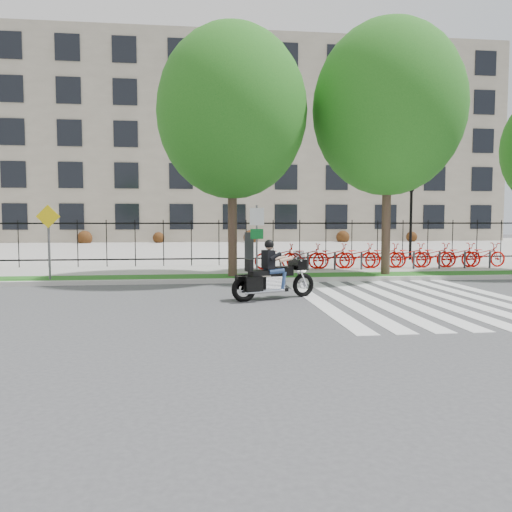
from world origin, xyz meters
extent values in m
plane|color=#3D3D40|center=(0.00, 0.00, 0.00)|extent=(120.00, 120.00, 0.00)
cube|color=beige|center=(0.00, 4.10, 0.07)|extent=(60.00, 0.20, 0.15)
cube|color=#175214|center=(0.00, 4.95, 0.07)|extent=(60.00, 1.50, 0.15)
cube|color=gray|center=(0.00, 7.45, 0.07)|extent=(60.00, 3.50, 0.15)
cube|color=gray|center=(0.00, 25.00, 0.05)|extent=(80.00, 34.00, 0.10)
cube|color=gray|center=(0.00, 45.00, 10.00)|extent=(60.00, 20.00, 20.00)
cylinder|color=black|center=(10.00, 12.00, 2.00)|extent=(0.14, 0.14, 4.00)
cylinder|color=black|center=(10.00, 12.00, 3.90)|extent=(0.06, 0.70, 0.70)
sphere|color=white|center=(9.65, 12.00, 4.00)|extent=(0.36, 0.36, 0.36)
sphere|color=white|center=(10.35, 12.00, 4.00)|extent=(0.36, 0.36, 0.36)
cylinder|color=#35241D|center=(0.31, 4.95, 2.23)|extent=(0.32, 0.32, 4.16)
ellipsoid|color=#135515|center=(0.31, 4.95, 5.88)|extent=(5.23, 5.23, 6.01)
cylinder|color=#35241D|center=(5.95, 4.95, 2.34)|extent=(0.32, 0.32, 4.37)
ellipsoid|color=#135515|center=(5.95, 4.95, 6.16)|extent=(5.45, 5.45, 6.26)
cube|color=#2D2D33|center=(1.13, 7.20, 0.90)|extent=(0.35, 0.25, 1.50)
imported|color=#C70600|center=(2.33, 7.20, 0.67)|extent=(1.96, 0.68, 1.03)
cylinder|color=#2D2D33|center=(2.33, 6.70, 0.50)|extent=(0.08, 0.08, 0.70)
imported|color=#C70600|center=(3.43, 7.20, 0.67)|extent=(1.96, 0.68, 1.03)
cylinder|color=#2D2D33|center=(3.43, 6.70, 0.50)|extent=(0.08, 0.08, 0.70)
imported|color=#C70600|center=(4.53, 7.20, 0.67)|extent=(1.96, 0.68, 1.03)
cylinder|color=#2D2D33|center=(4.53, 6.70, 0.50)|extent=(0.08, 0.08, 0.70)
imported|color=#C70600|center=(5.63, 7.20, 0.67)|extent=(1.96, 0.68, 1.03)
cylinder|color=#2D2D33|center=(5.63, 6.70, 0.50)|extent=(0.08, 0.08, 0.70)
imported|color=#C70600|center=(6.73, 7.20, 0.67)|extent=(1.96, 0.68, 1.03)
cylinder|color=#2D2D33|center=(6.73, 6.70, 0.50)|extent=(0.08, 0.08, 0.70)
imported|color=#C70600|center=(7.83, 7.20, 0.67)|extent=(1.96, 0.68, 1.03)
cylinder|color=#2D2D33|center=(7.83, 6.70, 0.50)|extent=(0.08, 0.08, 0.70)
imported|color=#C70600|center=(8.93, 7.20, 0.67)|extent=(1.96, 0.68, 1.03)
cylinder|color=#2D2D33|center=(8.93, 6.70, 0.50)|extent=(0.08, 0.08, 0.70)
imported|color=#C70600|center=(10.03, 7.20, 0.67)|extent=(1.96, 0.68, 1.03)
cylinder|color=#2D2D33|center=(10.03, 6.70, 0.50)|extent=(0.08, 0.08, 0.70)
imported|color=#C70600|center=(11.13, 7.20, 0.67)|extent=(1.96, 0.68, 1.03)
cylinder|color=#2D2D33|center=(11.13, 6.70, 0.50)|extent=(0.08, 0.08, 0.70)
cylinder|color=#59595B|center=(1.13, 4.60, 1.40)|extent=(0.07, 0.07, 2.50)
cube|color=white|center=(1.13, 4.56, 2.25)|extent=(0.50, 0.03, 0.60)
cube|color=#0C6626|center=(1.13, 4.56, 1.65)|extent=(0.45, 0.03, 0.35)
cylinder|color=#59595B|center=(-5.84, 4.60, 1.35)|extent=(0.07, 0.07, 2.40)
cube|color=yellow|center=(-5.84, 4.56, 2.25)|extent=(0.78, 0.03, 0.78)
torus|color=black|center=(2.00, 0.82, 0.33)|extent=(0.66, 0.34, 0.66)
torus|color=black|center=(0.29, 0.20, 0.33)|extent=(0.71, 0.38, 0.70)
cube|color=black|center=(1.82, 0.76, 0.91)|extent=(0.45, 0.59, 0.29)
cube|color=#26262B|center=(1.88, 0.78, 1.13)|extent=(0.30, 0.50, 0.29)
cube|color=silver|center=(1.10, 0.49, 0.43)|extent=(0.65, 0.50, 0.38)
cube|color=black|center=(1.37, 0.59, 0.75)|extent=(0.61, 0.49, 0.25)
cube|color=black|center=(0.78, 0.38, 0.73)|extent=(0.75, 0.55, 0.13)
cube|color=black|center=(0.42, 0.25, 0.94)|extent=(0.20, 0.34, 0.33)
cube|color=black|center=(0.52, -0.02, 0.48)|extent=(0.50, 0.31, 0.38)
cube|color=black|center=(0.32, 0.52, 0.48)|extent=(0.50, 0.31, 0.38)
cube|color=black|center=(0.96, 0.44, 1.07)|extent=(0.35, 0.44, 0.50)
sphere|color=tan|center=(0.99, 0.45, 1.44)|extent=(0.22, 0.22, 0.22)
sphere|color=black|center=(0.99, 0.45, 1.48)|extent=(0.26, 0.26, 0.26)
camera|label=1|loc=(-0.87, -12.68, 2.10)|focal=35.00mm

